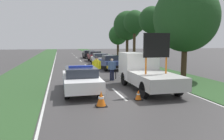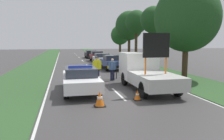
{
  "view_description": "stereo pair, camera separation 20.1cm",
  "coord_description": "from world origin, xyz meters",
  "px_view_note": "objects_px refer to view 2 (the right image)",
  "views": [
    {
      "loc": [
        -3.11,
        -11.47,
        2.83
      ],
      "look_at": [
        0.06,
        1.67,
        1.1
      ],
      "focal_mm": 35.0,
      "sensor_mm": 36.0,
      "label": 1
    },
    {
      "loc": [
        -2.91,
        -11.52,
        2.83
      ],
      "look_at": [
        0.06,
        1.67,
        1.1
      ],
      "focal_mm": 35.0,
      "sensor_mm": 36.0,
      "label": 2
    }
  ],
  "objects_px": {
    "pedestrian_civilian": "(112,68)",
    "traffic_cone_near_police": "(100,99)",
    "roadside_tree_near_left": "(187,18)",
    "traffic_cone_centre_front": "(98,80)",
    "queued_car_hatch_blue": "(112,62)",
    "queued_car_van_white": "(102,59)",
    "police_car": "(80,79)",
    "roadside_tree_far_left": "(153,20)",
    "roadside_tree_mid_left": "(136,22)",
    "queued_car_wagon_maroon": "(97,56)",
    "roadside_tree_near_right": "(129,26)",
    "work_truck": "(145,71)",
    "police_officer": "(97,67)",
    "roadside_tree_mid_right": "(120,35)",
    "traffic_cone_near_truck": "(137,95)",
    "road_barrier": "(100,68)",
    "queued_car_sedan_black": "(91,54)"
  },
  "relations": [
    {
      "from": "roadside_tree_near_left",
      "to": "roadside_tree_near_right",
      "type": "xyz_separation_m",
      "value": [
        0.68,
        16.83,
        0.63
      ]
    },
    {
      "from": "police_officer",
      "to": "traffic_cone_near_police",
      "type": "height_order",
      "value": "police_officer"
    },
    {
      "from": "road_barrier",
      "to": "roadside_tree_near_left",
      "type": "xyz_separation_m",
      "value": [
        6.41,
        -1.18,
        3.78
      ]
    },
    {
      "from": "roadside_tree_near_left",
      "to": "traffic_cone_near_police",
      "type": "bearing_deg",
      "value": -142.77
    },
    {
      "from": "traffic_cone_near_truck",
      "to": "queued_car_van_white",
      "type": "bearing_deg",
      "value": 85.8
    },
    {
      "from": "police_officer",
      "to": "pedestrian_civilian",
      "type": "height_order",
      "value": "police_officer"
    },
    {
      "from": "police_officer",
      "to": "queued_car_hatch_blue",
      "type": "xyz_separation_m",
      "value": [
        2.56,
        6.43,
        -0.27
      ]
    },
    {
      "from": "queued_car_sedan_black",
      "to": "roadside_tree_far_left",
      "type": "distance_m",
      "value": 17.71
    },
    {
      "from": "road_barrier",
      "to": "queued_car_wagon_maroon",
      "type": "height_order",
      "value": "queued_car_wagon_maroon"
    },
    {
      "from": "traffic_cone_centre_front",
      "to": "traffic_cone_near_truck",
      "type": "xyz_separation_m",
      "value": [
        1.21,
        -4.52,
        -0.03
      ]
    },
    {
      "from": "work_truck",
      "to": "queued_car_sedan_black",
      "type": "xyz_separation_m",
      "value": [
        0.01,
        26.61,
        -0.35
      ]
    },
    {
      "from": "queued_car_wagon_maroon",
      "to": "roadside_tree_far_left",
      "type": "distance_m",
      "value": 11.59
    },
    {
      "from": "roadside_tree_mid_left",
      "to": "traffic_cone_near_police",
      "type": "bearing_deg",
      "value": -113.42
    },
    {
      "from": "pedestrian_civilian",
      "to": "queued_car_hatch_blue",
      "type": "relative_size",
      "value": 0.41
    },
    {
      "from": "traffic_cone_centre_front",
      "to": "queued_car_van_white",
      "type": "distance_m",
      "value": 13.01
    },
    {
      "from": "pedestrian_civilian",
      "to": "traffic_cone_near_police",
      "type": "relative_size",
      "value": 2.39
    },
    {
      "from": "traffic_cone_near_police",
      "to": "roadside_tree_mid_right",
      "type": "relative_size",
      "value": 0.12
    },
    {
      "from": "work_truck",
      "to": "roadside_tree_far_left",
      "type": "relative_size",
      "value": 0.83
    },
    {
      "from": "roadside_tree_mid_left",
      "to": "roadside_tree_far_left",
      "type": "height_order",
      "value": "roadside_tree_mid_left"
    },
    {
      "from": "pedestrian_civilian",
      "to": "roadside_tree_near_left",
      "type": "bearing_deg",
      "value": -27.21
    },
    {
      "from": "work_truck",
      "to": "police_officer",
      "type": "height_order",
      "value": "work_truck"
    },
    {
      "from": "work_truck",
      "to": "police_officer",
      "type": "distance_m",
      "value": 3.96
    },
    {
      "from": "queued_car_wagon_maroon",
      "to": "roadside_tree_mid_right",
      "type": "xyz_separation_m",
      "value": [
        4.67,
        4.01,
        3.21
      ]
    },
    {
      "from": "police_car",
      "to": "roadside_tree_near_left",
      "type": "height_order",
      "value": "roadside_tree_near_left"
    },
    {
      "from": "queued_car_hatch_blue",
      "to": "roadside_tree_near_right",
      "type": "bearing_deg",
      "value": -116.3
    },
    {
      "from": "roadside_tree_far_left",
      "to": "queued_car_hatch_blue",
      "type": "bearing_deg",
      "value": -172.05
    },
    {
      "from": "police_car",
      "to": "roadside_tree_mid_left",
      "type": "relative_size",
      "value": 0.7
    },
    {
      "from": "roadside_tree_near_right",
      "to": "roadside_tree_mid_left",
      "type": "bearing_deg",
      "value": -94.64
    },
    {
      "from": "traffic_cone_centre_front",
      "to": "roadside_tree_far_left",
      "type": "distance_m",
      "value": 12.13
    },
    {
      "from": "roadside_tree_near_right",
      "to": "roadside_tree_mid_right",
      "type": "xyz_separation_m",
      "value": [
        -0.27,
        4.35,
        -1.26
      ]
    },
    {
      "from": "traffic_cone_near_truck",
      "to": "traffic_cone_near_police",
      "type": "bearing_deg",
      "value": -162.69
    },
    {
      "from": "police_car",
      "to": "roadside_tree_mid_left",
      "type": "distance_m",
      "value": 18.14
    },
    {
      "from": "road_barrier",
      "to": "traffic_cone_near_truck",
      "type": "height_order",
      "value": "road_barrier"
    },
    {
      "from": "queued_car_sedan_black",
      "to": "police_car",
      "type": "bearing_deg",
      "value": 81.57
    },
    {
      "from": "queued_car_van_white",
      "to": "roadside_tree_mid_left",
      "type": "bearing_deg",
      "value": -174.12
    },
    {
      "from": "police_officer",
      "to": "traffic_cone_centre_front",
      "type": "bearing_deg",
      "value": 58.38
    },
    {
      "from": "queued_car_van_white",
      "to": "roadside_tree_near_right",
      "type": "distance_m",
      "value": 8.27
    },
    {
      "from": "police_car",
      "to": "queued_car_van_white",
      "type": "bearing_deg",
      "value": 76.01
    },
    {
      "from": "pedestrian_civilian",
      "to": "traffic_cone_near_truck",
      "type": "xyz_separation_m",
      "value": [
        -0.03,
        -5.69,
        -0.71
      ]
    },
    {
      "from": "work_truck",
      "to": "police_officer",
      "type": "xyz_separation_m",
      "value": [
        -2.5,
        3.07,
        -0.02
      ]
    },
    {
      "from": "traffic_cone_centre_front",
      "to": "queued_car_van_white",
      "type": "bearing_deg",
      "value": 79.03
    },
    {
      "from": "traffic_cone_near_police",
      "to": "traffic_cone_near_truck",
      "type": "relative_size",
      "value": 1.34
    },
    {
      "from": "queued_car_van_white",
      "to": "police_officer",
      "type": "bearing_deg",
      "value": 78.36
    },
    {
      "from": "police_car",
      "to": "pedestrian_civilian",
      "type": "relative_size",
      "value": 3.02
    },
    {
      "from": "roadside_tree_near_left",
      "to": "traffic_cone_centre_front",
      "type": "bearing_deg",
      "value": -174.5
    },
    {
      "from": "queued_car_van_white",
      "to": "work_truck",
      "type": "bearing_deg",
      "value": 90.41
    },
    {
      "from": "roadside_tree_near_right",
      "to": "queued_car_hatch_blue",
      "type": "bearing_deg",
      "value": -116.3
    },
    {
      "from": "police_car",
      "to": "work_truck",
      "type": "xyz_separation_m",
      "value": [
        3.95,
        0.13,
        0.32
      ]
    },
    {
      "from": "queued_car_wagon_maroon",
      "to": "roadside_tree_near_left",
      "type": "height_order",
      "value": "roadside_tree_near_left"
    },
    {
      "from": "pedestrian_civilian",
      "to": "roadside_tree_far_left",
      "type": "height_order",
      "value": "roadside_tree_far_left"
    }
  ]
}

